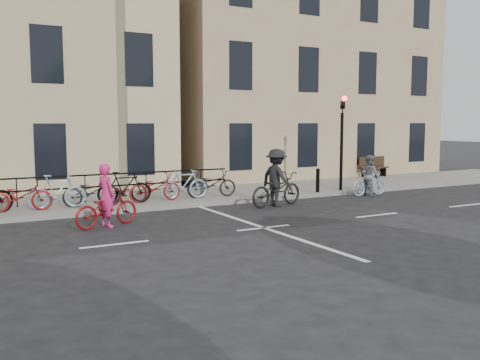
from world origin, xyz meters
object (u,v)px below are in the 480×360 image
bench (373,166)px  cyclist_dark (276,184)px  cyclist_pink (106,205)px  cyclist_grey (369,179)px  traffic_light (342,131)px

bench → cyclist_dark: size_ratio=0.71×
cyclist_pink → cyclist_grey: (10.37, 1.18, 0.04)m
traffic_light → cyclist_dark: size_ratio=1.73×
traffic_light → bench: (4.80, 3.39, -1.78)m
bench → cyclist_grey: 6.06m
cyclist_pink → cyclist_dark: 5.94m
cyclist_pink → cyclist_grey: size_ratio=1.25×
traffic_light → bench: traffic_light is taller
cyclist_pink → bench: bearing=-88.9°
cyclist_pink → cyclist_grey: bearing=-103.2°
cyclist_pink → cyclist_dark: (5.89, 0.76, 0.16)m
bench → cyclist_dark: bearing=-151.2°
cyclist_dark → bench: bearing=-72.7°
traffic_light → cyclist_pink: (-9.79, -2.14, -1.86)m
bench → cyclist_grey: cyclist_grey is taller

